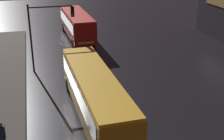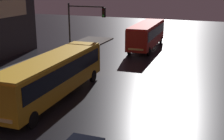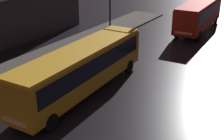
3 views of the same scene
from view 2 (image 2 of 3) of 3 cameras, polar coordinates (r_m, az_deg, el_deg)
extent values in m
cube|color=orange|center=(22.18, -10.62, -0.98)|extent=(2.72, 11.81, 2.36)
cube|color=black|center=(22.06, -10.68, 0.09)|extent=(2.75, 10.88, 1.10)
cube|color=yellow|center=(21.85, -10.79, 2.18)|extent=(2.67, 11.58, 0.16)
cylinder|color=black|center=(18.53, -14.37, -8.79)|extent=(0.28, 1.01, 1.00)
cylinder|color=black|center=(19.74, -19.67, -7.66)|extent=(0.28, 1.01, 1.00)
cylinder|color=black|center=(25.91, -3.53, -1.09)|extent=(0.28, 1.01, 1.00)
cylinder|color=black|center=(26.79, -7.80, -0.63)|extent=(0.28, 1.01, 1.00)
cube|color=#AD1E19|center=(38.60, 6.34, 6.46)|extent=(2.81, 10.29, 2.41)
cube|color=black|center=(38.53, 6.36, 7.13)|extent=(2.84, 9.47, 1.10)
cube|color=red|center=(38.41, 6.39, 8.35)|extent=(2.75, 10.08, 0.16)
cube|color=#F4CC72|center=(33.86, 4.35, 3.78)|extent=(1.72, 0.16, 0.20)
cylinder|color=black|center=(35.05, 6.71, 3.38)|extent=(0.28, 1.01, 1.00)
cylinder|color=black|center=(35.58, 3.16, 3.66)|extent=(0.28, 1.01, 1.00)
cylinder|color=black|center=(42.18, 8.91, 5.45)|extent=(0.28, 1.01, 1.00)
cylinder|color=black|center=(42.62, 5.92, 5.67)|extent=(0.28, 1.01, 1.00)
cylinder|color=#2D2D2D|center=(31.54, -7.75, 6.60)|extent=(0.16, 0.16, 6.04)
cylinder|color=#2D2D2D|center=(30.37, -4.81, 11.50)|extent=(3.70, 0.12, 0.12)
cube|color=black|center=(29.66, -1.51, 10.47)|extent=(0.30, 0.24, 0.90)
sphere|color=#390706|center=(29.50, -1.62, 10.99)|extent=(0.18, 0.18, 0.18)
sphere|color=#3B2B07|center=(29.53, -1.61, 10.45)|extent=(0.18, 0.18, 0.18)
sphere|color=green|center=(29.56, -1.61, 9.91)|extent=(0.18, 0.18, 0.18)
camera|label=1|loc=(14.93, -70.89, 15.48)|focal=50.00mm
camera|label=3|loc=(3.60, 23.00, 34.19)|focal=50.00mm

